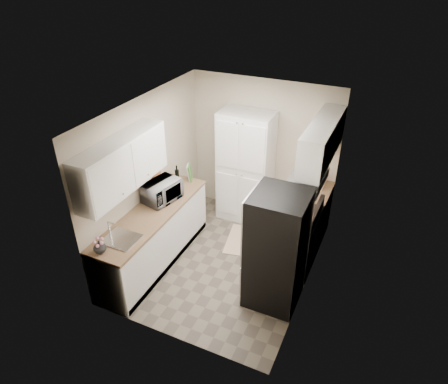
# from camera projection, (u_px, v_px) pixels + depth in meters

# --- Properties ---
(ground) EXTENTS (3.20, 3.20, 0.00)m
(ground) POSITION_uv_depth(u_px,v_px,m) (224.00, 261.00, 6.34)
(ground) COLOR #665B4C
(ground) RESTS_ON ground
(room_shell) EXTENTS (2.64, 3.24, 2.52)m
(room_shell) POSITION_uv_depth(u_px,v_px,m) (223.00, 171.00, 5.50)
(room_shell) COLOR beige
(room_shell) RESTS_ON ground
(pantry_cabinet) EXTENTS (0.90, 0.55, 2.00)m
(pantry_cabinet) POSITION_uv_depth(u_px,v_px,m) (245.00, 168.00, 6.92)
(pantry_cabinet) COLOR white
(pantry_cabinet) RESTS_ON ground
(base_cabinet_left) EXTENTS (0.60, 2.30, 0.88)m
(base_cabinet_left) POSITION_uv_depth(u_px,v_px,m) (154.00, 238.00, 6.13)
(base_cabinet_left) COLOR white
(base_cabinet_left) RESTS_ON ground
(countertop_left) EXTENTS (0.63, 2.33, 0.04)m
(countertop_left) POSITION_uv_depth(u_px,v_px,m) (152.00, 213.00, 5.89)
(countertop_left) COLOR #846647
(countertop_left) RESTS_ON base_cabinet_left
(base_cabinet_right) EXTENTS (0.60, 0.80, 0.88)m
(base_cabinet_right) POSITION_uv_depth(u_px,v_px,m) (307.00, 214.00, 6.69)
(base_cabinet_right) COLOR white
(base_cabinet_right) RESTS_ON ground
(countertop_right) EXTENTS (0.63, 0.83, 0.04)m
(countertop_right) POSITION_uv_depth(u_px,v_px,m) (311.00, 191.00, 6.45)
(countertop_right) COLOR #846647
(countertop_right) RESTS_ON base_cabinet_right
(electric_range) EXTENTS (0.71, 0.78, 1.13)m
(electric_range) POSITION_uv_depth(u_px,v_px,m) (293.00, 239.00, 6.05)
(electric_range) COLOR #B7B7BC
(electric_range) RESTS_ON ground
(refrigerator) EXTENTS (0.70, 0.72, 1.70)m
(refrigerator) POSITION_uv_depth(u_px,v_px,m) (276.00, 250.00, 5.25)
(refrigerator) COLOR #B7B7BC
(refrigerator) RESTS_ON ground
(microwave) EXTENTS (0.49, 0.63, 0.31)m
(microwave) POSITION_uv_depth(u_px,v_px,m) (162.00, 191.00, 6.09)
(microwave) COLOR silver
(microwave) RESTS_ON countertop_left
(wine_bottle) EXTENTS (0.07, 0.07, 0.28)m
(wine_bottle) POSITION_uv_depth(u_px,v_px,m) (177.00, 175.00, 6.57)
(wine_bottle) COLOR black
(wine_bottle) RESTS_ON countertop_left
(flower_vase) EXTENTS (0.21, 0.21, 0.17)m
(flower_vase) POSITION_uv_depth(u_px,v_px,m) (100.00, 247.00, 5.06)
(flower_vase) COLOR white
(flower_vase) RESTS_ON countertop_left
(cutting_board) EXTENTS (0.10, 0.21, 0.28)m
(cutting_board) POSITION_uv_depth(u_px,v_px,m) (190.00, 172.00, 6.65)
(cutting_board) COLOR #428133
(cutting_board) RESTS_ON countertop_left
(toaster_oven) EXTENTS (0.42, 0.47, 0.23)m
(toaster_oven) POSITION_uv_depth(u_px,v_px,m) (311.00, 179.00, 6.51)
(toaster_oven) COLOR silver
(toaster_oven) RESTS_ON countertop_right
(fruit_basket) EXTENTS (0.33, 0.33, 0.10)m
(fruit_basket) POSITION_uv_depth(u_px,v_px,m) (311.00, 170.00, 6.41)
(fruit_basket) COLOR gold
(fruit_basket) RESTS_ON toaster_oven
(kitchen_mat) EXTENTS (0.66, 0.91, 0.01)m
(kitchen_mat) POSITION_uv_depth(u_px,v_px,m) (243.00, 240.00, 6.78)
(kitchen_mat) COLOR beige
(kitchen_mat) RESTS_ON ground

